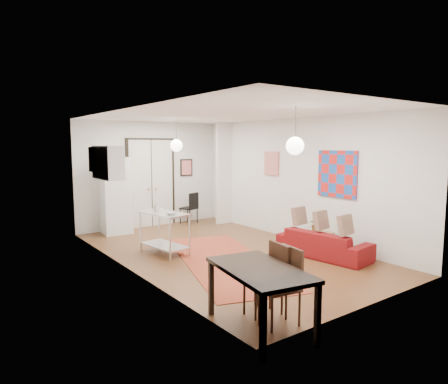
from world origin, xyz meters
TOP-DOWN VIEW (x-y plane):
  - floor at (0.00, 0.00)m, footprint 7.00×7.00m
  - ceiling at (0.00, 0.00)m, footprint 4.20×7.00m
  - wall_back at (0.00, 3.50)m, footprint 4.20×0.02m
  - wall_front at (0.00, -3.50)m, footprint 4.20×0.02m
  - wall_left at (-2.10, 0.00)m, footprint 0.02×7.00m
  - wall_right at (2.10, 0.00)m, footprint 0.02×7.00m
  - double_doors at (0.00, 3.46)m, footprint 1.44×0.06m
  - stub_partition at (1.85, 2.55)m, footprint 0.50×0.10m
  - wall_cabinet at (-1.92, 1.50)m, footprint 0.35×1.00m
  - painting_popart at (2.08, -1.25)m, footprint 0.05×1.00m
  - painting_abstract at (2.08, 0.80)m, footprint 0.05×0.50m
  - poster_back at (1.15, 3.47)m, footprint 0.40×0.03m
  - print_left at (-2.07, 2.00)m, footprint 0.03×0.44m
  - pendant_back at (0.00, 2.00)m, footprint 0.30×0.30m
  - pendant_front at (0.00, -2.00)m, footprint 0.30×0.30m
  - kilim_rug at (-0.38, -0.53)m, footprint 2.75×4.39m
  - sofa at (1.43, -1.48)m, footprint 0.99×1.97m
  - coffee_table at (1.65, -1.01)m, footprint 0.85×0.48m
  - potted_plant at (1.75, -1.01)m, footprint 0.29×0.33m
  - kitchen_counter at (-1.07, 0.65)m, footprint 0.72×1.21m
  - bowl at (-1.07, 0.35)m, footprint 0.23×0.23m
  - soap_bottle at (-1.12, 0.90)m, footprint 0.09×0.09m
  - fridge at (-1.16, 3.15)m, footprint 0.74×0.74m
  - dining_table at (-1.75, -3.15)m, footprint 1.05×1.54m
  - dining_chair_near at (-1.45, -2.82)m, footprint 0.54×0.70m
  - dining_chair_far at (-1.45, -3.05)m, footprint 0.54×0.70m
  - black_side_chair at (1.02, 3.23)m, footprint 0.53×0.54m

SIDE VIEW (x-z plane):
  - floor at x=0.00m, z-range 0.00..0.00m
  - kilim_rug at x=-0.38m, z-range 0.00..0.01m
  - sofa at x=1.43m, z-range 0.00..0.55m
  - coffee_table at x=1.65m, z-range 0.14..0.51m
  - black_side_chair at x=1.02m, z-range 0.07..0.97m
  - kitchen_counter at x=-1.07m, z-range 0.12..0.99m
  - potted_plant at x=1.75m, z-range 0.38..0.74m
  - dining_chair_near at x=-1.45m, z-range 0.08..1.05m
  - dining_chair_far at x=-1.45m, z-range 0.08..1.05m
  - dining_table at x=-1.75m, z-range 0.31..1.09m
  - bowl at x=-1.07m, z-range 0.87..0.92m
  - soap_bottle at x=-1.12m, z-range 0.87..1.05m
  - fridge at x=-1.16m, z-range 0.00..1.95m
  - double_doors at x=0.00m, z-range -0.05..2.45m
  - wall_back at x=0.00m, z-range 0.00..2.90m
  - wall_front at x=0.00m, z-range 0.00..2.90m
  - wall_left at x=-2.10m, z-range 0.00..2.90m
  - wall_right at x=2.10m, z-range 0.00..2.90m
  - stub_partition at x=1.85m, z-range 0.00..2.90m
  - poster_back at x=1.15m, z-range 1.35..1.85m
  - painting_popart at x=2.08m, z-range 1.15..2.15m
  - painting_abstract at x=2.08m, z-range 1.50..2.10m
  - wall_cabinet at x=-1.92m, z-range 1.55..2.25m
  - print_left at x=-2.07m, z-range 1.68..2.22m
  - pendant_back at x=0.00m, z-range 1.85..2.65m
  - pendant_front at x=0.00m, z-range 1.85..2.65m
  - ceiling at x=0.00m, z-range 2.89..2.91m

